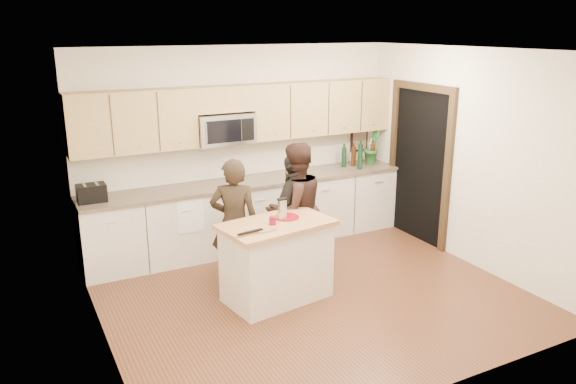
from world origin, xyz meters
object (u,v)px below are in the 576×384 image
woman_left (234,223)px  woman_right (295,214)px  woman_center (295,209)px  toaster (92,193)px  island (277,261)px

woman_left → woman_right: size_ratio=1.01×
woman_center → woman_right: bearing=171.9°
woman_left → woman_right: 0.79m
toaster → woman_center: size_ratio=0.20×
woman_right → island: bearing=15.0°
island → woman_left: woman_left is taller
toaster → woman_right: 2.43m
woman_right → woman_center: bearing=-31.3°
toaster → woman_center: woman_center is taller
woman_center → woman_right: 0.06m
island → woman_center: 0.84m
woman_left → woman_center: bearing=-153.0°
woman_left → toaster: bearing=-9.3°
woman_right → woman_left: bearing=-31.3°
island → woman_left: size_ratio=0.85×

